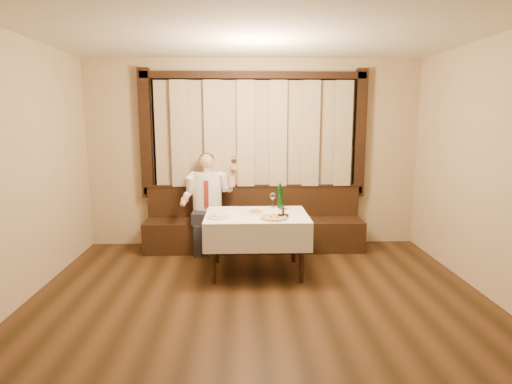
{
  "coord_description": "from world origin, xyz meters",
  "views": [
    {
      "loc": [
        -0.18,
        -3.49,
        1.94
      ],
      "look_at": [
        0.0,
        1.9,
        1.0
      ],
      "focal_mm": 30.0,
      "sensor_mm": 36.0,
      "label": 1
    }
  ],
  "objects_px": {
    "pasta_cream": "(218,214)",
    "cruet_caddy": "(283,214)",
    "pizza": "(274,218)",
    "pasta_red": "(256,210)",
    "banquette": "(254,228)",
    "seated_man": "(207,195)",
    "dining_table": "(257,222)",
    "green_bottle": "(280,197)"
  },
  "relations": [
    {
      "from": "banquette",
      "to": "seated_man",
      "type": "xyz_separation_m",
      "value": [
        -0.69,
        -0.09,
        0.52
      ]
    },
    {
      "from": "pasta_cream",
      "to": "pasta_red",
      "type": "bearing_deg",
      "value": 27.57
    },
    {
      "from": "pasta_cream",
      "to": "cruet_caddy",
      "type": "bearing_deg",
      "value": -1.49
    },
    {
      "from": "dining_table",
      "to": "green_bottle",
      "type": "xyz_separation_m",
      "value": [
        0.32,
        0.35,
        0.25
      ]
    },
    {
      "from": "banquette",
      "to": "pasta_red",
      "type": "relative_size",
      "value": 13.78
    },
    {
      "from": "pasta_cream",
      "to": "cruet_caddy",
      "type": "relative_size",
      "value": 2.14
    },
    {
      "from": "pasta_cream",
      "to": "pizza",
      "type": "bearing_deg",
      "value": -9.04
    },
    {
      "from": "pizza",
      "to": "pasta_cream",
      "type": "xyz_separation_m",
      "value": [
        -0.66,
        0.11,
        0.02
      ]
    },
    {
      "from": "pasta_cream",
      "to": "cruet_caddy",
      "type": "xyz_separation_m",
      "value": [
        0.78,
        -0.02,
        0.01
      ]
    },
    {
      "from": "pasta_cream",
      "to": "seated_man",
      "type": "xyz_separation_m",
      "value": [
        -0.22,
        1.1,
        0.03
      ]
    },
    {
      "from": "banquette",
      "to": "seated_man",
      "type": "height_order",
      "value": "seated_man"
    },
    {
      "from": "pasta_red",
      "to": "banquette",
      "type": "bearing_deg",
      "value": 89.46
    },
    {
      "from": "pizza",
      "to": "seated_man",
      "type": "distance_m",
      "value": 1.5
    },
    {
      "from": "cruet_caddy",
      "to": "seated_man",
      "type": "distance_m",
      "value": 1.5
    },
    {
      "from": "seated_man",
      "to": "banquette",
      "type": "bearing_deg",
      "value": 7.46
    },
    {
      "from": "banquette",
      "to": "pizza",
      "type": "height_order",
      "value": "banquette"
    },
    {
      "from": "banquette",
      "to": "seated_man",
      "type": "bearing_deg",
      "value": -172.54
    },
    {
      "from": "green_bottle",
      "to": "cruet_caddy",
      "type": "height_order",
      "value": "green_bottle"
    },
    {
      "from": "cruet_caddy",
      "to": "banquette",
      "type": "bearing_deg",
      "value": 97.01
    },
    {
      "from": "banquette",
      "to": "pasta_cream",
      "type": "height_order",
      "value": "banquette"
    },
    {
      "from": "banquette",
      "to": "pizza",
      "type": "xyz_separation_m",
      "value": [
        0.2,
        -1.3,
        0.46
      ]
    },
    {
      "from": "banquette",
      "to": "dining_table",
      "type": "bearing_deg",
      "value": -90.0
    },
    {
      "from": "seated_man",
      "to": "pizza",
      "type": "bearing_deg",
      "value": -53.9
    },
    {
      "from": "cruet_caddy",
      "to": "seated_man",
      "type": "height_order",
      "value": "seated_man"
    },
    {
      "from": "cruet_caddy",
      "to": "pizza",
      "type": "bearing_deg",
      "value": -151.65
    },
    {
      "from": "dining_table",
      "to": "cruet_caddy",
      "type": "xyz_separation_m",
      "value": [
        0.31,
        -0.19,
        0.15
      ]
    },
    {
      "from": "cruet_caddy",
      "to": "pasta_cream",
      "type": "bearing_deg",
      "value": 171.03
    },
    {
      "from": "pasta_red",
      "to": "cruet_caddy",
      "type": "bearing_deg",
      "value": -38.67
    },
    {
      "from": "cruet_caddy",
      "to": "pasta_red",
      "type": "bearing_deg",
      "value": 133.86
    },
    {
      "from": "seated_man",
      "to": "pasta_red",
      "type": "bearing_deg",
      "value": -52.0
    },
    {
      "from": "green_bottle",
      "to": "cruet_caddy",
      "type": "bearing_deg",
      "value": -91.16
    },
    {
      "from": "pizza",
      "to": "green_bottle",
      "type": "xyz_separation_m",
      "value": [
        0.13,
        0.63,
        0.13
      ]
    },
    {
      "from": "pizza",
      "to": "pasta_red",
      "type": "bearing_deg",
      "value": 120.87
    },
    {
      "from": "pizza",
      "to": "pasta_cream",
      "type": "height_order",
      "value": "pasta_cream"
    },
    {
      "from": "pasta_red",
      "to": "green_bottle",
      "type": "xyz_separation_m",
      "value": [
        0.33,
        0.29,
        0.11
      ]
    },
    {
      "from": "cruet_caddy",
      "to": "seated_man",
      "type": "relative_size",
      "value": 0.09
    },
    {
      "from": "dining_table",
      "to": "cruet_caddy",
      "type": "height_order",
      "value": "cruet_caddy"
    },
    {
      "from": "pasta_cream",
      "to": "green_bottle",
      "type": "height_order",
      "value": "green_bottle"
    },
    {
      "from": "seated_man",
      "to": "green_bottle",
      "type": "bearing_deg",
      "value": -29.9
    },
    {
      "from": "banquette",
      "to": "pasta_red",
      "type": "height_order",
      "value": "banquette"
    },
    {
      "from": "pasta_red",
      "to": "pasta_cream",
      "type": "xyz_separation_m",
      "value": [
        -0.46,
        -0.24,
        0.01
      ]
    },
    {
      "from": "banquette",
      "to": "pasta_cream",
      "type": "bearing_deg",
      "value": -111.26
    }
  ]
}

